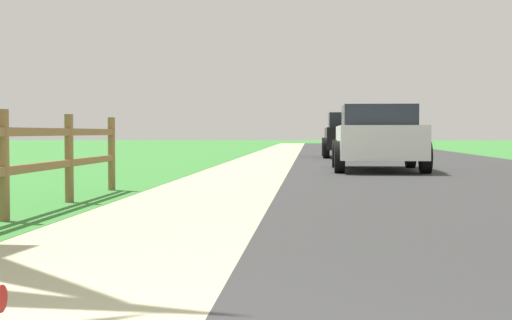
# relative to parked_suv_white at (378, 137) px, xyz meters

# --- Properties ---
(ground_plane) EXTENTS (120.00, 120.00, 0.00)m
(ground_plane) POSITION_rel_parked_suv_white_xyz_m (-2.06, 8.92, -0.78)
(ground_plane) COLOR #388035
(road_asphalt) EXTENTS (7.00, 66.00, 0.01)m
(road_asphalt) POSITION_rel_parked_suv_white_xyz_m (1.44, 10.92, -0.77)
(road_asphalt) COLOR #323232
(road_asphalt) RESTS_ON ground
(curb_concrete) EXTENTS (6.00, 66.00, 0.01)m
(curb_concrete) POSITION_rel_parked_suv_white_xyz_m (-5.06, 10.92, -0.77)
(curb_concrete) COLOR #B7B48E
(curb_concrete) RESTS_ON ground
(grass_verge) EXTENTS (5.00, 66.00, 0.00)m
(grass_verge) POSITION_rel_parked_suv_white_xyz_m (-6.56, 10.92, -0.77)
(grass_verge) COLOR #388035
(grass_verge) RESTS_ON ground
(parked_suv_white) EXTENTS (2.10, 4.25, 1.52)m
(parked_suv_white) POSITION_rel_parked_suv_white_xyz_m (0.00, 0.00, 0.00)
(parked_suv_white) COLOR white
(parked_suv_white) RESTS_ON ground
(parked_car_black) EXTENTS (2.00, 4.20, 1.58)m
(parked_car_black) POSITION_rel_parked_suv_white_xyz_m (-0.14, 9.31, 0.03)
(parked_car_black) COLOR black
(parked_car_black) RESTS_ON ground
(parked_car_silver) EXTENTS (2.06, 4.91, 1.53)m
(parked_car_silver) POSITION_rel_parked_suv_white_xyz_m (0.70, 19.19, 0.00)
(parked_car_silver) COLOR #B7BABF
(parked_car_silver) RESTS_ON ground
(parked_car_beige) EXTENTS (2.09, 4.49, 1.48)m
(parked_car_beige) POSITION_rel_parked_suv_white_xyz_m (0.36, 29.39, -0.02)
(parked_car_beige) COLOR #C6B793
(parked_car_beige) RESTS_ON ground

